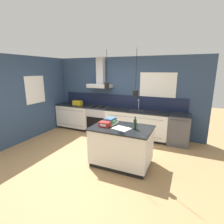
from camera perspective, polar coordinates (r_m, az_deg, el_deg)
ground_plane at (r=4.74m, az=-6.59°, el=-13.84°), size 16.00×16.00×0.00m
wall_back at (r=6.08m, az=2.43°, el=5.82°), size 5.60×2.22×2.60m
wall_left at (r=6.36m, az=-22.87°, el=4.66°), size 0.08×3.80×2.60m
counter_run_left at (r=6.79m, az=-11.91°, el=-1.34°), size 1.33×0.64×0.91m
counter_run_sink at (r=5.75m, az=8.01°, el=-3.87°), size 2.02×0.64×1.26m
oven_range at (r=6.25m, az=-4.23°, el=-2.42°), size 0.75×0.66×0.91m
dishwasher at (r=5.56m, az=21.02°, el=-5.35°), size 0.60×0.65×0.91m
kitchen_island at (r=4.13m, az=3.09°, el=-10.93°), size 1.37×0.92×0.91m
bottle_on_island at (r=3.82m, az=7.52°, el=-3.95°), size 0.07×0.07×0.29m
book_stack at (r=4.17m, az=-0.39°, el=-3.04°), size 0.28×0.32×0.15m
red_supply_box at (r=4.01m, az=-2.43°, el=-4.00°), size 0.24×0.17×0.11m
paper_pile at (r=3.89m, az=3.11°, el=-5.36°), size 0.43×0.37×0.01m
yellow_toolbox at (r=6.59m, az=-11.18°, el=2.98°), size 0.34×0.18×0.19m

